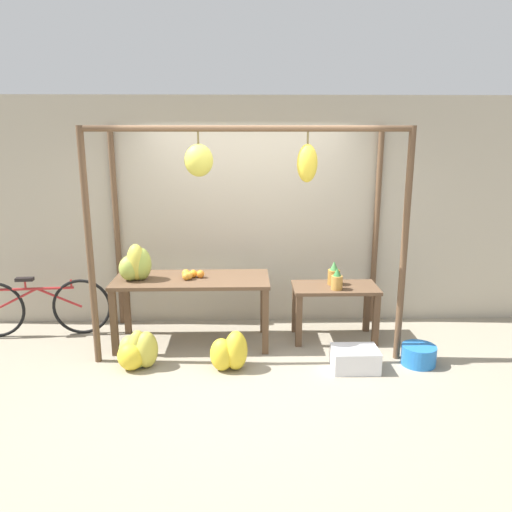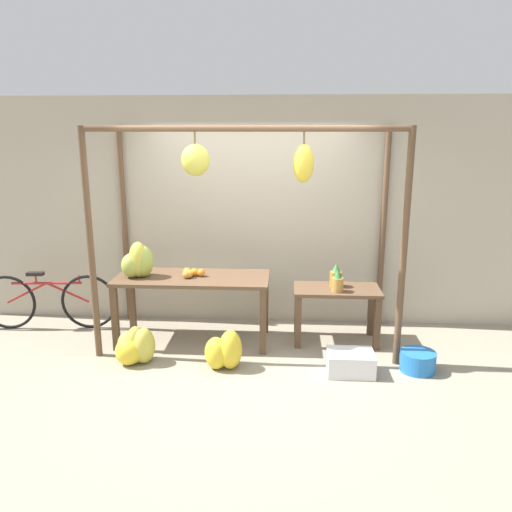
{
  "view_description": "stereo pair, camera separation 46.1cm",
  "coord_description": "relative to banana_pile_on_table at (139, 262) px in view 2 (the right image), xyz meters",
  "views": [
    {
      "loc": [
        -0.04,
        -4.76,
        2.38
      ],
      "look_at": [
        0.09,
        0.64,
        1.03
      ],
      "focal_mm": 35.0,
      "sensor_mm": 36.0,
      "label": 1
    },
    {
      "loc": [
        0.42,
        -4.75,
        2.38
      ],
      "look_at": [
        0.09,
        0.64,
        1.03
      ],
      "focal_mm": 35.0,
      "sensor_mm": 36.0,
      "label": 2
    }
  ],
  "objects": [
    {
      "name": "ground_plane",
      "position": [
        1.23,
        -0.58,
        -0.95
      ],
      "size": [
        20.0,
        20.0,
        0.0
      ],
      "primitive_type": "plane",
      "color": "gray"
    },
    {
      "name": "shop_wall_back",
      "position": [
        1.23,
        0.8,
        0.45
      ],
      "size": [
        8.0,
        0.08,
        2.8
      ],
      "color": "#B2A893",
      "rests_on": "ground_plane"
    },
    {
      "name": "stall_awning",
      "position": [
        1.2,
        -0.13,
        0.74
      ],
      "size": [
        3.27,
        1.28,
        2.44
      ],
      "color": "brown",
      "rests_on": "ground_plane"
    },
    {
      "name": "display_table_main",
      "position": [
        0.6,
        0.05,
        -0.28
      ],
      "size": [
        1.74,
        0.71,
        0.78
      ],
      "color": "brown",
      "rests_on": "ground_plane"
    },
    {
      "name": "display_table_side",
      "position": [
        2.24,
        0.15,
        -0.45
      ],
      "size": [
        0.98,
        0.53,
        0.65
      ],
      "color": "brown",
      "rests_on": "ground_plane"
    },
    {
      "name": "banana_pile_on_table",
      "position": [
        0.0,
        0.0,
        0.0
      ],
      "size": [
        0.43,
        0.35,
        0.41
      ],
      "color": "#9EB247",
      "rests_on": "display_table_main"
    },
    {
      "name": "orange_pile",
      "position": [
        0.58,
        0.03,
        -0.13
      ],
      "size": [
        0.26,
        0.2,
        0.09
      ],
      "color": "orange",
      "rests_on": "display_table_main"
    },
    {
      "name": "pineapple_cluster",
      "position": [
        2.23,
        0.13,
        -0.2
      ],
      "size": [
        0.14,
        0.33,
        0.28
      ],
      "color": "#A3702D",
      "rests_on": "display_table_side"
    },
    {
      "name": "banana_pile_ground_left",
      "position": [
        0.07,
        -0.55,
        -0.78
      ],
      "size": [
        0.48,
        0.4,
        0.4
      ],
      "color": "gold",
      "rests_on": "ground_plane"
    },
    {
      "name": "banana_pile_ground_right",
      "position": [
        1.04,
        -0.63,
        -0.76
      ],
      "size": [
        0.45,
        0.33,
        0.42
      ],
      "color": "yellow",
      "rests_on": "ground_plane"
    },
    {
      "name": "fruit_crate_white",
      "position": [
        2.32,
        -0.66,
        -0.84
      ],
      "size": [
        0.47,
        0.34,
        0.23
      ],
      "color": "silver",
      "rests_on": "ground_plane"
    },
    {
      "name": "blue_bucket",
      "position": [
        3.01,
        -0.56,
        -0.85
      ],
      "size": [
        0.36,
        0.36,
        0.21
      ],
      "color": "blue",
      "rests_on": "ground_plane"
    },
    {
      "name": "parked_bicycle",
      "position": [
        -1.26,
        0.32,
        -0.6
      ],
      "size": [
        1.68,
        0.17,
        0.73
      ],
      "color": "black",
      "rests_on": "ground_plane"
    }
  ]
}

